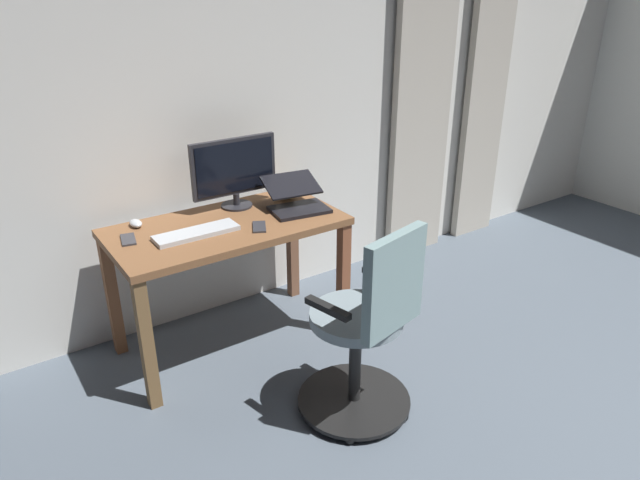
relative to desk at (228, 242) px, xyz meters
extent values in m
cube|color=silver|center=(-1.29, -0.47, 0.77)|extent=(5.38, 0.10, 2.82)
cube|color=#BAB2A3|center=(-2.40, -0.36, 0.64)|extent=(0.40, 0.06, 2.57)
cube|color=#BAB2A3|center=(-1.73, -0.36, 0.64)|extent=(0.51, 0.06, 2.57)
cube|color=brown|center=(0.00, 0.00, 0.09)|extent=(1.24, 0.64, 0.04)
cube|color=brown|center=(-0.58, 0.28, -0.28)|extent=(0.06, 0.06, 0.71)
cube|color=brown|center=(0.58, 0.28, -0.28)|extent=(0.06, 0.06, 0.71)
cube|color=brown|center=(-0.58, -0.28, -0.28)|extent=(0.06, 0.06, 0.71)
cube|color=brown|center=(0.58, -0.28, -0.28)|extent=(0.06, 0.06, 0.71)
cylinder|color=black|center=(-0.24, 0.85, -0.60)|extent=(0.56, 0.56, 0.02)
sphere|color=black|center=(-0.49, 0.79, -0.62)|extent=(0.05, 0.05, 0.05)
sphere|color=black|center=(-0.26, 0.59, -0.62)|extent=(0.05, 0.05, 0.05)
sphere|color=black|center=(0.00, 0.75, -0.62)|extent=(0.05, 0.05, 0.05)
sphere|color=black|center=(-0.07, 1.04, -0.62)|extent=(0.05, 0.05, 0.05)
sphere|color=black|center=(-0.37, 1.07, -0.62)|extent=(0.05, 0.05, 0.05)
cylinder|color=black|center=(-0.24, 0.85, -0.37)|extent=(0.06, 0.06, 0.46)
cylinder|color=gray|center=(-0.24, 0.85, -0.12)|extent=(0.53, 0.53, 0.05)
cube|color=gray|center=(-0.28, 1.04, 0.13)|extent=(0.38, 0.13, 0.45)
cube|color=black|center=(-0.04, 0.89, 0.01)|extent=(0.09, 0.24, 0.03)
cube|color=black|center=(-0.43, 0.80, 0.01)|extent=(0.09, 0.24, 0.03)
cylinder|color=#232328|center=(-0.16, -0.20, 0.12)|extent=(0.18, 0.18, 0.01)
cylinder|color=#232328|center=(-0.16, -0.20, 0.16)|extent=(0.04, 0.04, 0.07)
cube|color=#232328|center=(-0.16, -0.21, 0.35)|extent=(0.51, 0.03, 0.32)
cube|color=black|center=(-0.16, -0.19, 0.35)|extent=(0.47, 0.01, 0.28)
cube|color=#B7BCC1|center=(0.19, 0.05, 0.12)|extent=(0.44, 0.13, 0.02)
cube|color=black|center=(-0.42, 0.07, 0.12)|extent=(0.34, 0.27, 0.02)
cube|color=black|center=(-0.44, -0.04, 0.24)|extent=(0.34, 0.26, 0.09)
ellipsoid|color=#B7BCC1|center=(0.41, -0.23, 0.13)|extent=(0.06, 0.10, 0.04)
cube|color=#333338|center=(-0.12, 0.15, 0.12)|extent=(0.13, 0.16, 0.01)
cube|color=#333338|center=(0.50, -0.08, 0.12)|extent=(0.10, 0.16, 0.01)
cylinder|color=gold|center=(-0.49, -0.17, 0.16)|extent=(0.09, 0.09, 0.09)
torus|color=gold|center=(-0.43, -0.17, 0.16)|extent=(0.06, 0.01, 0.06)
camera|label=1|loc=(1.20, 2.65, 1.31)|focal=32.49mm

